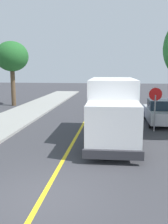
{
  "coord_description": "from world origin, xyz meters",
  "views": [
    {
      "loc": [
        2.05,
        -6.76,
        3.74
      ],
      "look_at": [
        0.43,
        6.95,
        1.4
      ],
      "focal_mm": 41.06,
      "sensor_mm": 36.0,
      "label": 1
    }
  ],
  "objects_px": {
    "box_truck": "(112,106)",
    "parked_car_near": "(118,105)",
    "parked_car_mid": "(115,97)",
    "street_tree_down_block": "(12,57)",
    "parked_car_far": "(116,92)",
    "parked_car_furthest": "(117,88)",
    "parked_van_across": "(160,112)",
    "stop_sign": "(155,101)"
  },
  "relations": [
    {
      "from": "parked_car_far",
      "to": "street_tree_down_block",
      "type": "bearing_deg",
      "value": -141.23
    },
    {
      "from": "parked_car_mid",
      "to": "street_tree_down_block",
      "type": "xyz_separation_m",
      "value": [
        -10.3,
        -2.04,
        4.1
      ]
    },
    {
      "from": "parked_car_mid",
      "to": "parked_car_far",
      "type": "xyz_separation_m",
      "value": [
        0.11,
        6.32,
        0.0
      ]
    },
    {
      "from": "parked_car_furthest",
      "to": "parked_van_across",
      "type": "distance_m",
      "value": 22.81
    },
    {
      "from": "stop_sign",
      "to": "street_tree_down_block",
      "type": "height_order",
      "value": "street_tree_down_block"
    },
    {
      "from": "stop_sign",
      "to": "parked_car_mid",
      "type": "bearing_deg",
      "value": 101.47
    },
    {
      "from": "parked_car_near",
      "to": "stop_sign",
      "type": "distance_m",
      "value": 5.79
    },
    {
      "from": "parked_van_across",
      "to": "street_tree_down_block",
      "type": "xyz_separation_m",
      "value": [
        -13.36,
        7.22,
        4.1
      ]
    },
    {
      "from": "parked_car_furthest",
      "to": "parked_van_across",
      "type": "xyz_separation_m",
      "value": [
        2.78,
        -22.64,
        0.0
      ]
    },
    {
      "from": "parked_car_mid",
      "to": "parked_car_furthest",
      "type": "distance_m",
      "value": 13.38
    },
    {
      "from": "box_truck",
      "to": "parked_car_furthest",
      "type": "xyz_separation_m",
      "value": [
        0.44,
        26.94,
        -0.97
      ]
    },
    {
      "from": "box_truck",
      "to": "parked_van_across",
      "type": "xyz_separation_m",
      "value": [
        3.22,
        4.3,
        -0.97
      ]
    },
    {
      "from": "parked_car_near",
      "to": "parked_car_far",
      "type": "height_order",
      "value": "same"
    },
    {
      "from": "box_truck",
      "to": "parked_van_across",
      "type": "height_order",
      "value": "box_truck"
    },
    {
      "from": "stop_sign",
      "to": "box_truck",
      "type": "bearing_deg",
      "value": -141.67
    },
    {
      "from": "box_truck",
      "to": "parked_car_mid",
      "type": "height_order",
      "value": "box_truck"
    },
    {
      "from": "box_truck",
      "to": "parked_car_near",
      "type": "relative_size",
      "value": 1.63
    },
    {
      "from": "parked_car_far",
      "to": "parked_car_furthest",
      "type": "relative_size",
      "value": 1.01
    },
    {
      "from": "parked_car_far",
      "to": "parked_van_across",
      "type": "bearing_deg",
      "value": -79.25
    },
    {
      "from": "parked_car_furthest",
      "to": "street_tree_down_block",
      "type": "relative_size",
      "value": 0.69
    },
    {
      "from": "parked_car_far",
      "to": "parked_car_furthest",
      "type": "distance_m",
      "value": 7.06
    },
    {
      "from": "parked_car_near",
      "to": "street_tree_down_block",
      "type": "distance_m",
      "value": 12.08
    },
    {
      "from": "parked_car_near",
      "to": "parked_van_across",
      "type": "xyz_separation_m",
      "value": [
        2.82,
        -2.98,
        0.0
      ]
    },
    {
      "from": "box_truck",
      "to": "parked_van_across",
      "type": "relative_size",
      "value": 1.64
    },
    {
      "from": "parked_car_near",
      "to": "street_tree_down_block",
      "type": "relative_size",
      "value": 0.69
    },
    {
      "from": "parked_car_near",
      "to": "parked_car_mid",
      "type": "relative_size",
      "value": 1.01
    },
    {
      "from": "parked_car_near",
      "to": "parked_car_far",
      "type": "xyz_separation_m",
      "value": [
        -0.14,
        12.6,
        0.0
      ]
    },
    {
      "from": "parked_car_far",
      "to": "parked_van_across",
      "type": "xyz_separation_m",
      "value": [
        2.96,
        -15.58,
        0.0
      ]
    },
    {
      "from": "parked_van_across",
      "to": "stop_sign",
      "type": "height_order",
      "value": "stop_sign"
    },
    {
      "from": "box_truck",
      "to": "parked_car_near",
      "type": "xyz_separation_m",
      "value": [
        0.41,
        7.28,
        -0.97
      ]
    },
    {
      "from": "parked_car_near",
      "to": "box_truck",
      "type": "bearing_deg",
      "value": -93.19
    },
    {
      "from": "stop_sign",
      "to": "street_tree_down_block",
      "type": "bearing_deg",
      "value": 142.98
    },
    {
      "from": "street_tree_down_block",
      "to": "parked_car_far",
      "type": "bearing_deg",
      "value": 38.77
    },
    {
      "from": "parked_car_near",
      "to": "parked_car_furthest",
      "type": "distance_m",
      "value": 19.66
    },
    {
      "from": "parked_car_far",
      "to": "parked_van_across",
      "type": "distance_m",
      "value": 15.86
    },
    {
      "from": "parked_car_near",
      "to": "parked_car_far",
      "type": "bearing_deg",
      "value": 90.64
    },
    {
      "from": "box_truck",
      "to": "stop_sign",
      "type": "relative_size",
      "value": 2.73
    },
    {
      "from": "box_truck",
      "to": "parked_car_furthest",
      "type": "distance_m",
      "value": 26.96
    },
    {
      "from": "parked_car_furthest",
      "to": "parked_van_across",
      "type": "height_order",
      "value": "same"
    },
    {
      "from": "parked_car_near",
      "to": "parked_car_mid",
      "type": "distance_m",
      "value": 6.29
    },
    {
      "from": "parked_car_mid",
      "to": "parked_car_far",
      "type": "relative_size",
      "value": 0.99
    },
    {
      "from": "box_truck",
      "to": "parked_car_mid",
      "type": "distance_m",
      "value": 13.6
    }
  ]
}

